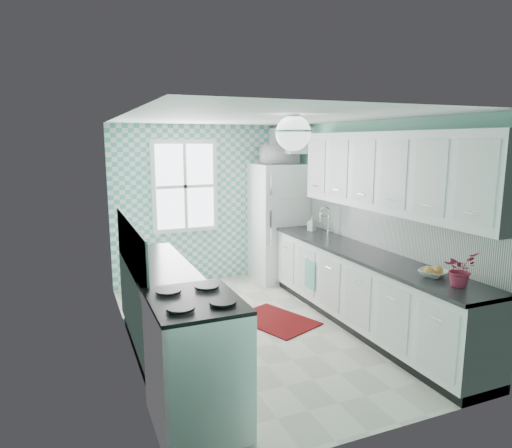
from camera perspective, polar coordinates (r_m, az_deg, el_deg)
name	(u,v)px	position (r m, az deg, el deg)	size (l,w,h in m)	color
floor	(260,330)	(5.67, 0.52, -13.08)	(3.00, 4.40, 0.02)	beige
ceiling	(260,117)	(5.21, 0.57, 13.25)	(3.00, 4.40, 0.02)	white
wall_back	(206,204)	(7.36, -6.26, 2.51)	(3.00, 0.02, 2.50)	#7AC8B0
wall_front	(380,281)	(3.44, 15.30, -6.87)	(3.00, 0.02, 2.50)	#7AC8B0
wall_left	(127,238)	(4.92, -15.86, -1.74)	(0.02, 4.40, 2.50)	#7AC8B0
wall_right	(368,219)	(6.05, 13.81, 0.56)	(0.02, 4.40, 2.50)	#7AC8B0
accent_wall	(207,204)	(7.34, -6.21, 2.49)	(3.00, 0.01, 2.50)	#5DACA6
window	(185,186)	(7.19, -8.87, 4.67)	(1.04, 0.05, 1.44)	white
backsplash_right	(386,229)	(5.73, 15.97, -0.62)	(0.02, 3.60, 0.51)	white
backsplash_left	(130,245)	(4.86, -15.46, -2.53)	(0.02, 2.15, 0.51)	white
upper_cabinets_right	(390,172)	(5.40, 16.39, 6.25)	(0.33, 3.20, 0.90)	white
upper_cabinet_fridge	(290,141)	(7.42, 4.29, 10.35)	(0.40, 0.74, 0.40)	white
ceiling_light	(293,133)	(4.48, 4.67, 11.30)	(0.34, 0.34, 0.35)	silver
base_cabinets_right	(364,291)	(5.75, 13.33, -8.15)	(0.60, 3.60, 0.90)	white
countertop_right	(364,254)	(5.61, 13.40, -3.62)	(0.63, 3.60, 0.04)	black
base_cabinets_left	(161,310)	(5.11, -11.80, -10.45)	(0.60, 2.15, 0.90)	white
countertop_left	(161,268)	(4.97, -11.83, -5.36)	(0.63, 2.15, 0.04)	black
fridge	(279,222)	(7.44, 2.89, 0.24)	(0.82, 0.81, 1.89)	white
stove	(196,360)	(3.78, -7.47, -16.55)	(0.69, 0.86, 1.04)	white
sink	(319,235)	(6.51, 7.91, -1.39)	(0.44, 0.37, 0.53)	silver
rug	(275,320)	(5.90, 2.45, -11.94)	(0.70, 0.99, 0.02)	maroon
dish_towel	(310,275)	(6.19, 6.78, -6.30)	(0.02, 0.26, 0.39)	#56AD9D
fruit_bowl	(433,273)	(4.80, 21.29, -5.77)	(0.27, 0.27, 0.07)	white
potted_plant	(460,269)	(4.55, 24.13, -5.16)	(0.29, 0.25, 0.32)	#AA1A1E
soap_bottle	(312,224)	(6.76, 7.00, 0.06)	(0.10, 0.10, 0.22)	#A1ABB6
microwave	(280,154)	(7.32, 2.97, 8.70)	(0.55, 0.37, 0.30)	silver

